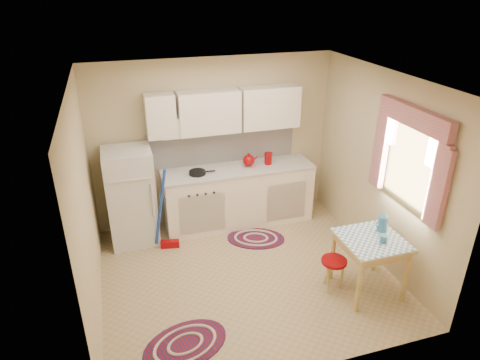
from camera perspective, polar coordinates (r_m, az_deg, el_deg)
name	(u,v)px	position (r m, az deg, el deg)	size (l,w,h in m)	color
room_shell	(253,151)	(5.12, 1.79, 3.82)	(3.64, 3.60, 2.52)	tan
fridge	(131,197)	(6.17, -14.29, -2.18)	(0.65, 0.60, 1.40)	silver
broom	(167,210)	(5.93, -9.68, -3.99)	(0.28, 0.12, 1.20)	#1A40A8
base_cabinets	(238,196)	(6.55, -0.24, -2.20)	(2.25, 0.60, 0.88)	white
countertop	(238,169)	(6.35, -0.25, 1.48)	(2.27, 0.62, 0.04)	beige
frying_pan	(197,173)	(6.16, -5.71, 0.98)	(0.24, 0.24, 0.05)	black
red_kettle	(249,160)	(6.35, 1.17, 2.62)	(0.19, 0.18, 0.19)	#8F0509
red_canister	(268,159)	(6.46, 3.79, 2.78)	(0.11, 0.11, 0.16)	#8F0509
table	(368,265)	(5.45, 16.73, -10.75)	(0.72, 0.72, 0.72)	#D3B869
stool	(333,274)	(5.44, 12.25, -12.17)	(0.31, 0.31, 0.42)	#8F0509
coffee_pot	(383,221)	(5.37, 18.50, -5.25)	(0.14, 0.12, 0.28)	teal
mug	(383,239)	(5.20, 18.57, -7.49)	(0.08, 0.08, 0.10)	teal
rug_center	(256,238)	(6.34, 2.12, -7.78)	(0.84, 0.56, 0.02)	maroon
rug_left	(185,344)	(4.82, -7.29, -20.92)	(0.92, 0.62, 0.02)	maroon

